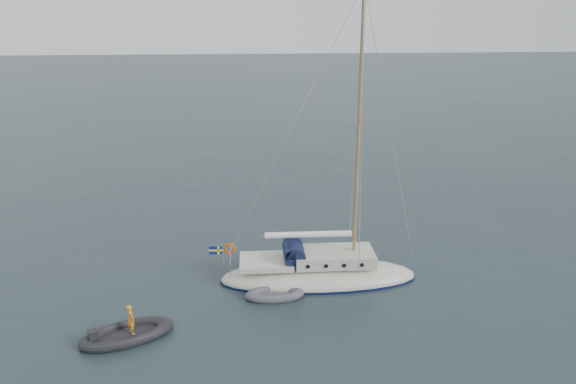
{
  "coord_description": "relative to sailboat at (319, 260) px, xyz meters",
  "views": [
    {
      "loc": [
        -3.92,
        -24.3,
        13.1
      ],
      "look_at": [
        -1.8,
        0.0,
        5.09
      ],
      "focal_mm": 35.0,
      "sensor_mm": 36.0,
      "label": 1
    }
  ],
  "objects": [
    {
      "name": "ground",
      "position": [
        0.16,
        -1.04,
        -1.12
      ],
      "size": [
        300.0,
        300.0,
        0.0
      ],
      "primitive_type": "plane",
      "color": "black",
      "rests_on": "ground"
    },
    {
      "name": "sailboat",
      "position": [
        0.0,
        0.0,
        0.0
      ],
      "size": [
        10.38,
        3.11,
        14.78
      ],
      "rotation": [
        0.0,
        0.0,
        -0.02
      ],
      "color": "beige",
      "rests_on": "ground"
    },
    {
      "name": "dinghy",
      "position": [
        -2.33,
        -1.61,
        -0.94
      ],
      "size": [
        2.83,
        1.28,
        0.41
      ],
      "rotation": [
        0.0,
        0.0,
        0.05
      ],
      "color": "#55555A",
      "rests_on": "ground"
    },
    {
      "name": "rib",
      "position": [
        -8.69,
        -4.51,
        -0.88
      ],
      "size": [
        3.96,
        1.8,
        1.52
      ],
      "rotation": [
        0.0,
        0.0,
        0.4
      ],
      "color": "black",
      "rests_on": "ground"
    }
  ]
}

